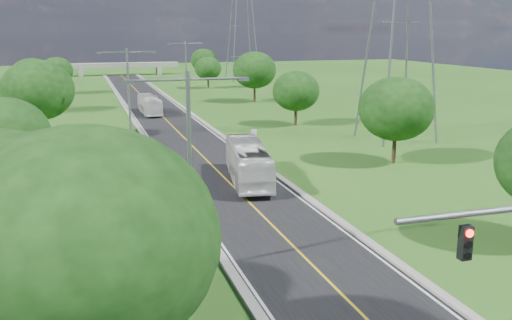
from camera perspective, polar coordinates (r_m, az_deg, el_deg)
The scene contains 24 objects.
ground at distance 76.08m, azimuth -8.88°, elevation 3.84°, with size 260.00×260.00×0.00m, color #275618.
road at distance 81.95m, azimuth -9.51°, elevation 4.49°, with size 8.00×150.00×0.06m, color black.
curb_left at distance 81.48m, azimuth -12.48°, elevation 4.37°, with size 0.50×150.00×0.22m, color gray.
curb_right at distance 82.61m, azimuth -6.58°, elevation 4.71°, with size 0.50×150.00×0.22m, color gray.
speed_limit_sign at distance 55.71m, azimuth -0.21°, elevation 2.35°, with size 0.55×0.09×2.40m.
overpass at distance 155.02m, azimuth -13.41°, elevation 9.14°, with size 30.00×3.00×3.20m.
streetlight_near_left at distance 27.45m, azimuth -6.65°, elevation 0.38°, with size 5.90×0.25×10.00m.
streetlight_mid_left at distance 59.85m, azimuth -12.63°, elevation 6.98°, with size 5.90×0.25×10.00m.
streetlight_far_right at distance 94.07m, azimuth -7.01°, elevation 9.27°, with size 5.90×0.25×10.00m.
power_tower_near at distance 63.55m, azimuth 14.34°, elevation 14.51°, with size 9.00×6.40×28.00m.
power_tower_far at distance 134.52m, azimuth -1.42°, elevation 13.89°, with size 9.00×6.40×28.00m.
tree_la at distance 23.52m, azimuth -24.25°, elevation -4.56°, with size 7.14×7.14×8.30m.
tree_lb at distance 43.27m, azimuth -23.85°, elevation 2.23°, with size 6.30×6.30×7.33m.
tree_lc at distance 64.79m, azimuth -21.00°, elevation 6.54°, with size 7.56×7.56×8.79m.
tree_ld at distance 88.84m, azimuth -21.39°, elevation 7.63°, with size 6.72×6.72×7.82m.
tree_le at distance 112.66m, azimuth -19.31°, elevation 8.43°, with size 5.88×5.88×6.84m.
tree_lf at distance 17.42m, azimuth -16.78°, elevation -7.77°, with size 7.98×7.98×9.28m.
tree_rb at distance 52.32m, azimuth 13.85°, elevation 5.00°, with size 6.72×6.72×7.82m.
tree_rc at distance 71.62m, azimuth 4.02°, elevation 6.90°, with size 5.88×5.88×6.84m.
tree_rd at distance 94.79m, azimuth -0.14°, elevation 8.99°, with size 7.14×7.14×8.30m.
tree_re at distance 117.40m, azimuth -4.83°, elevation 9.11°, with size 5.46×5.46×6.35m.
tree_rf at distance 137.61m, azimuth -5.23°, elevation 9.92°, with size 6.30×6.30×7.33m.
bus_outbound at distance 44.88m, azimuth -0.79°, elevation -0.25°, with size 2.61×11.17×3.11m, color silver.
bus_inbound at distance 82.61m, azimuth -10.59°, elevation 5.46°, with size 2.21×9.44×2.63m, color silver.
Camera 1 is at (-10.87, -14.35, 11.90)m, focal length 40.00 mm.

